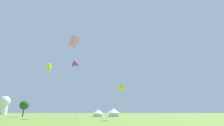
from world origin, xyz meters
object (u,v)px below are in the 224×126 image
(kite_pink_box, at_px, (74,42))
(kite_lime_box, at_px, (49,66))
(festival_tent_right, at_px, (114,112))
(kite_yellow_delta, at_px, (120,88))
(observatory_dome, at_px, (4,104))
(kite_purple_delta, at_px, (76,64))
(festival_tent_left, at_px, (98,113))
(kite_white_box, at_px, (50,69))
(tree_distant_left, at_px, (24,105))

(kite_pink_box, bearing_deg, kite_lime_box, 132.12)
(kite_lime_box, bearing_deg, festival_tent_right, 40.73)
(kite_yellow_delta, height_order, observatory_dome, observatory_dome)
(kite_yellow_delta, distance_m, festival_tent_right, 24.50)
(kite_purple_delta, distance_m, observatory_dome, 66.56)
(kite_yellow_delta, distance_m, festival_tent_left, 25.57)
(kite_pink_box, relative_size, observatory_dome, 1.93)
(kite_pink_box, distance_m, kite_lime_box, 15.15)
(kite_pink_box, height_order, kite_white_box, kite_pink_box)
(kite_lime_box, bearing_deg, kite_yellow_delta, -14.29)
(kite_pink_box, bearing_deg, observatory_dome, 131.62)
(festival_tent_left, bearing_deg, kite_purple_delta, -121.92)
(kite_purple_delta, xyz_separation_m, tree_distant_left, (-21.42, 10.25, -13.95))
(kite_yellow_delta, bearing_deg, festival_tent_left, 106.83)
(festival_tent_left, distance_m, tree_distant_left, 29.12)
(observatory_dome, bearing_deg, kite_yellow_delta, -39.80)
(festival_tent_right, bearing_deg, kite_yellow_delta, -87.79)
(kite_pink_box, distance_m, tree_distant_left, 39.24)
(kite_pink_box, relative_size, kite_purple_delta, 1.04)
(festival_tent_right, distance_m, tree_distant_left, 35.30)
(kite_purple_delta, distance_m, festival_tent_right, 24.66)
(kite_white_box, relative_size, tree_distant_left, 2.89)
(kite_pink_box, xyz_separation_m, kite_lime_box, (-9.87, 10.92, -3.56))
(kite_white_box, distance_m, kite_yellow_delta, 28.01)
(festival_tent_left, bearing_deg, kite_yellow_delta, -73.17)
(kite_yellow_delta, relative_size, tree_distant_left, 1.51)
(kite_white_box, height_order, festival_tent_left, kite_white_box)
(festival_tent_right, bearing_deg, kite_lime_box, -139.27)
(kite_purple_delta, height_order, festival_tent_right, kite_purple_delta)
(kite_white_box, relative_size, observatory_dome, 1.64)
(kite_pink_box, distance_m, kite_purple_delta, 17.17)
(observatory_dome, bearing_deg, festival_tent_right, -25.36)
(kite_purple_delta, relative_size, kite_lime_box, 1.19)
(kite_yellow_delta, bearing_deg, kite_pink_box, -156.04)
(kite_pink_box, xyz_separation_m, festival_tent_left, (4.87, 28.98, -17.74))
(kite_yellow_delta, distance_m, observatory_dome, 84.11)
(kite_pink_box, xyz_separation_m, kite_purple_delta, (-2.63, 16.94, -0.94))
(kite_pink_box, bearing_deg, kite_white_box, 124.80)
(kite_purple_delta, distance_m, tree_distant_left, 27.54)
(festival_tent_right, height_order, tree_distant_left, tree_distant_left)
(tree_distant_left, bearing_deg, festival_tent_right, 2.91)
(tree_distant_left, bearing_deg, kite_white_box, -39.62)
(kite_pink_box, height_order, kite_lime_box, kite_pink_box)
(kite_white_box, xyz_separation_m, observatory_dome, (-40.64, 42.01, -10.56))
(kite_white_box, bearing_deg, kite_lime_box, -71.77)
(kite_white_box, relative_size, festival_tent_left, 4.17)
(festival_tent_left, height_order, festival_tent_right, festival_tent_right)
(festival_tent_left, height_order, observatory_dome, observatory_dome)
(kite_yellow_delta, bearing_deg, festival_tent_right, 92.21)
(kite_lime_box, bearing_deg, festival_tent_left, 50.78)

